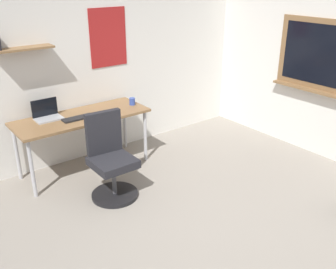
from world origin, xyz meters
TOP-DOWN VIEW (x-y plane):
  - ground_plane at (0.00, 0.00)m, footprint 5.20×5.20m
  - wall_back at (-0.00, 2.45)m, footprint 5.00×0.30m
  - desk at (-0.33, 2.05)m, footprint 1.62×0.63m
  - office_chair at (-0.36, 1.32)m, footprint 0.52×0.52m
  - laptop at (-0.69, 2.20)m, footprint 0.31×0.21m
  - keyboard at (-0.41, 1.97)m, footprint 0.37×0.13m
  - computer_mouse at (-0.13, 1.97)m, footprint 0.10×0.06m
  - coffee_mug at (0.38, 2.02)m, footprint 0.08×0.08m

SIDE VIEW (x-z plane):
  - ground_plane at x=0.00m, z-range 0.00..0.00m
  - office_chair at x=-0.36m, z-range -0.07..0.88m
  - desk at x=-0.33m, z-range 0.30..1.02m
  - keyboard at x=-0.41m, z-range 0.72..0.74m
  - computer_mouse at x=-0.13m, z-range 0.72..0.76m
  - coffee_mug at x=0.38m, z-range 0.72..0.82m
  - laptop at x=-0.69m, z-range 0.66..0.89m
  - wall_back at x=0.00m, z-range 0.00..2.60m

